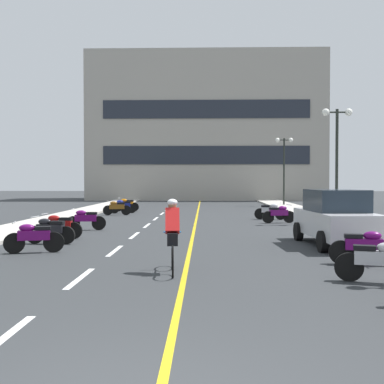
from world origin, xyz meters
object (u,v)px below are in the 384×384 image
at_px(parked_car_near, 336,218).
at_px(motorcycle_6, 59,226).
at_px(street_lamp_far, 284,156).
at_px(motorcycle_11, 123,206).
at_px(motorcycle_4, 34,237).
at_px(motorcycle_12, 127,204).
at_px(motorcycle_3, 364,246).
at_px(motorcycle_7, 86,219).
at_px(motorcycle_2, 378,260).
at_px(street_lamp_mid, 337,140).
at_px(motorcycle_10, 117,207).
at_px(motorcycle_8, 279,214).
at_px(cyclist_rider, 172,234).
at_px(motorcycle_9, 270,211).
at_px(motorcycle_5, 50,230).

bearing_deg(parked_car_near, motorcycle_6, 170.30).
bearing_deg(street_lamp_far, motorcycle_11, -142.64).
distance_m(motorcycle_4, motorcycle_12, 18.86).
distance_m(motorcycle_3, motorcycle_7, 12.15).
height_order(motorcycle_2, motorcycle_7, same).
bearing_deg(motorcycle_11, street_lamp_mid, -31.94).
relative_size(motorcycle_3, motorcycle_10, 0.99).
height_order(street_lamp_far, motorcycle_11, street_lamp_far).
xyz_separation_m(motorcycle_8, motorcycle_11, (-8.95, 6.82, 0.00)).
height_order(motorcycle_2, motorcycle_6, same).
relative_size(street_lamp_far, motorcycle_3, 3.27).
bearing_deg(motorcycle_2, motorcycle_8, 89.45).
relative_size(motorcycle_7, cyclist_rider, 0.96).
distance_m(motorcycle_4, motorcycle_8, 13.23).
distance_m(parked_car_near, motorcycle_12, 19.58).
height_order(street_lamp_mid, motorcycle_9, street_lamp_mid).
bearing_deg(motorcycle_3, street_lamp_far, 84.63).
bearing_deg(motorcycle_2, cyclist_rider, 166.95).
relative_size(motorcycle_5, motorcycle_10, 1.00).
bearing_deg(motorcycle_10, motorcycle_3, -60.96).
distance_m(motorcycle_2, motorcycle_4, 9.37).
bearing_deg(motorcycle_3, street_lamp_mid, 77.90).
distance_m(street_lamp_mid, motorcycle_10, 13.48).
bearing_deg(street_lamp_mid, motorcycle_12, 141.62).
distance_m(street_lamp_far, parked_car_near, 24.37).
xyz_separation_m(motorcycle_4, motorcycle_9, (8.56, 12.13, 0.00)).
xyz_separation_m(motorcycle_6, motorcycle_8, (8.99, 6.56, 0.00)).
bearing_deg(cyclist_rider, motorcycle_4, 146.17).
bearing_deg(parked_car_near, motorcycle_2, -96.83).
bearing_deg(street_lamp_mid, motorcycle_5, -146.80).
distance_m(motorcycle_7, motorcycle_11, 10.43).
bearing_deg(cyclist_rider, motorcycle_12, 102.02).
height_order(motorcycle_12, cyclist_rider, cyclist_rider).
relative_size(street_lamp_far, motorcycle_2, 3.33).
relative_size(motorcycle_3, motorcycle_8, 1.00).
bearing_deg(motorcycle_11, parked_car_near, -57.68).
bearing_deg(motorcycle_4, street_lamp_mid, 39.92).
bearing_deg(motorcycle_12, cyclist_rider, -77.98).
bearing_deg(motorcycle_8, motorcycle_7, -157.61).
height_order(motorcycle_2, motorcycle_10, same).
height_order(motorcycle_9, motorcycle_10, same).
height_order(motorcycle_6, motorcycle_11, same).
relative_size(motorcycle_4, motorcycle_5, 0.98).
relative_size(parked_car_near, motorcycle_4, 2.56).
height_order(street_lamp_far, cyclist_rider, street_lamp_far).
height_order(motorcycle_5, motorcycle_6, same).
bearing_deg(street_lamp_far, street_lamp_mid, -90.62).
bearing_deg(motorcycle_11, motorcycle_9, -27.89).
bearing_deg(motorcycle_5, motorcycle_10, 90.83).
xyz_separation_m(parked_car_near, cyclist_rider, (-4.98, -4.64, -0.03)).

